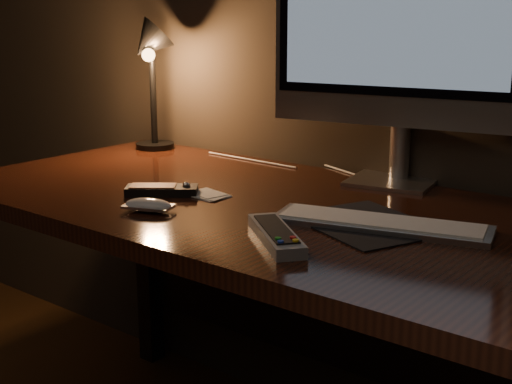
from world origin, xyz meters
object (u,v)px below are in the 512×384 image
Objects in this scene: desk at (287,249)px; keyboard at (381,223)px; desk_lamp at (150,62)px; media_remote at (162,190)px; monitor at (398,23)px; mouse at (148,207)px; tv_remote at (276,235)px.

desk is 0.33m from keyboard.
desk_lamp is (-0.92, 0.27, 0.26)m from keyboard.
keyboard is 0.53m from media_remote.
media_remote is at bearing -141.09° from monitor.
monitor is 0.72m from mouse.
media_remote is 0.43m from tv_remote.
media_remote is at bearing -35.53° from desk_lamp.
media_remote is 0.79× the size of tv_remote.
tv_remote is at bearing -95.35° from monitor.
mouse is at bearing -118.52° from desk.
desk is 0.59m from monitor.
monitor is 3.08× the size of tv_remote.
desk_lamp reaches higher than desk.
media_remote is at bearing 103.48° from mouse.
desk_lamp is at bearing -171.01° from tv_remote.
mouse reaches higher than keyboard.
desk is 0.77m from desk_lamp.
monitor is 1.53× the size of keyboard.
media_remote is (-0.36, -0.43, -0.37)m from monitor.
tv_remote reaches higher than mouse.
mouse is at bearing -140.09° from tv_remote.
monitor is at bearing 63.82° from desk.
desk_lamp reaches higher than media_remote.
keyboard is at bearing 99.91° from tv_remote.
monitor is at bearing 134.03° from tv_remote.
monitor is at bearing 99.88° from keyboard.
monitor reaches higher than keyboard.
desk_lamp is (-0.48, 0.47, 0.26)m from mouse.
keyboard is 0.23m from tv_remote.
media_remote is (-0.08, 0.12, 0.00)m from mouse.
mouse is 0.50× the size of tv_remote.
media_remote reaches higher than desk.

